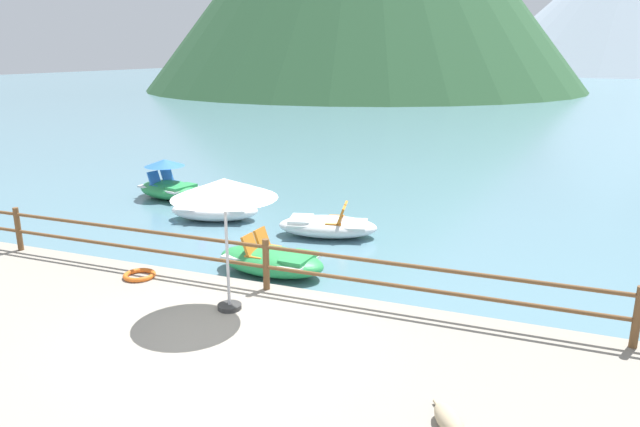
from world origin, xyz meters
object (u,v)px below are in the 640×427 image
beach_umbrella (224,190)px  pedal_boat_1 (327,226)px  dog_resting (452,425)px  pedal_boat_0 (168,185)px  life_ring (139,275)px  pedal_boat_3 (272,260)px  pedal_boat_2 (215,210)px

beach_umbrella → pedal_boat_1: beach_umbrella is taller
dog_resting → beach_umbrella: bearing=153.4°
dog_resting → pedal_boat_0: 14.13m
beach_umbrella → life_ring: bearing=165.2°
dog_resting → life_ring: dog_resting is taller
dog_resting → pedal_boat_1: bearing=120.0°
pedal_boat_0 → pedal_boat_3: pedal_boat_0 is taller
beach_umbrella → pedal_boat_0: beach_umbrella is taller
pedal_boat_2 → pedal_boat_3: bearing=-43.7°
pedal_boat_0 → pedal_boat_2: pedal_boat_0 is taller
pedal_boat_2 → dog_resting: bearing=-45.0°
pedal_boat_1 → life_ring: bearing=-112.2°
beach_umbrella → pedal_boat_1: bearing=93.4°
beach_umbrella → pedal_boat_2: 7.23m
beach_umbrella → pedal_boat_0: bearing=131.3°
life_ring → beach_umbrella: bearing=-14.8°
pedal_boat_0 → pedal_boat_2: bearing=-31.2°
beach_umbrella → pedal_boat_3: beach_umbrella is taller
dog_resting → pedal_boat_1: 8.67m
pedal_boat_1 → pedal_boat_3: 2.86m
life_ring → pedal_boat_1: 5.28m
beach_umbrella → pedal_boat_3: size_ratio=0.90×
life_ring → pedal_boat_0: 8.00m
life_ring → pedal_boat_2: bearing=105.8°
beach_umbrella → pedal_boat_2: (-3.78, 5.77, -2.16)m
beach_umbrella → dog_resting: (4.01, -2.00, -1.92)m
life_ring → pedal_boat_2: (-1.46, 5.16, -0.16)m
pedal_boat_3 → dog_resting: bearing=-45.8°
life_ring → pedal_boat_2: 5.37m
pedal_boat_1 → pedal_boat_3: size_ratio=1.09×
beach_umbrella → pedal_boat_1: 5.92m
life_ring → pedal_boat_2: size_ratio=0.23×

